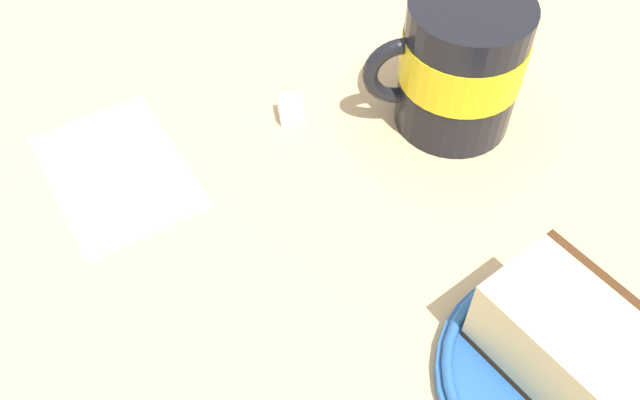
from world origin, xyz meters
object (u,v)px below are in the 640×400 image
Objects in this scene: cake_slice at (584,354)px; sugar_cube at (287,112)px; tea_mug at (460,63)px; folded_napkin at (116,170)px; small_plate at (566,380)px.

cake_slice reaches higher than sugar_cube.
folded_napkin is (11.47, 23.73, -5.36)cm from tea_mug.
sugar_cube reaches higher than small_plate.
folded_napkin is at bearing 22.36° from cake_slice.
cake_slice is 34.63cm from folded_napkin.
tea_mug is (20.39, -10.63, 1.79)cm from cake_slice.
small_plate is at bearing -158.06° from folded_napkin.
folded_napkin is 13.86cm from sugar_cube.
cake_slice reaches higher than small_plate.
tea_mug is at bearing -28.13° from small_plate.
tea_mug reaches higher than small_plate.
small_plate is 8.18× the size of sugar_cube.
small_plate is 3.04cm from cake_slice.
folded_napkin is (31.85, 13.10, -3.57)cm from cake_slice.
sugar_cube is at bearing -0.55° from cake_slice.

